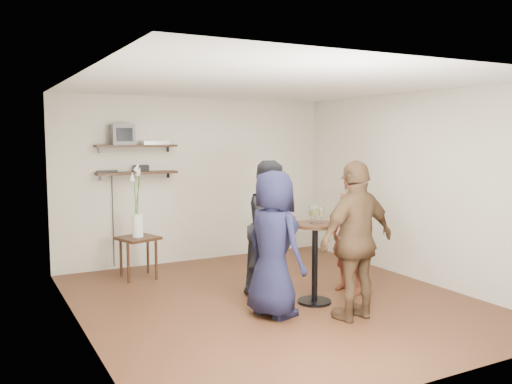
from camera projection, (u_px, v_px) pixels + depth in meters
room at (275, 195)px, 6.47m from camera, size 4.58×5.08×2.68m
shelf_upper at (136, 146)px, 8.03m from camera, size 1.20×0.25×0.04m
shelf_lower at (137, 173)px, 8.07m from camera, size 1.20×0.25×0.04m
crt_monitor at (122, 135)px, 7.91m from camera, size 0.32×0.30×0.30m
dvd_deck at (155, 143)px, 8.16m from camera, size 0.40×0.24×0.06m
radio at (141, 168)px, 8.09m from camera, size 0.22×0.10×0.10m
power_strip at (107, 171)px, 7.91m from camera, size 0.30×0.05×0.03m
side_table at (138, 244)px, 7.60m from camera, size 0.62×0.62×0.59m
vase_lilies at (137, 213)px, 7.55m from camera, size 0.20×0.21×1.05m
drinks_table at (315, 252)px, 6.46m from camera, size 0.53×0.53×0.97m
wine_glass_fl at (313, 213)px, 6.35m from camera, size 0.07×0.07×0.20m
wine_glass_fr at (321, 212)px, 6.41m from camera, size 0.07×0.07×0.20m
wine_glass_bl at (311, 211)px, 6.46m from camera, size 0.07×0.07×0.20m
wine_glass_br at (317, 210)px, 6.44m from camera, size 0.07×0.07×0.22m
person_plaid at (351, 231)px, 6.90m from camera, size 0.51×0.65×1.58m
person_dark at (272, 227)px, 6.90m from camera, size 0.98×0.87×1.69m
person_navy at (274, 244)px, 5.98m from camera, size 0.69×0.90×1.63m
person_brown at (357, 240)px, 5.87m from camera, size 1.07×0.55×1.74m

